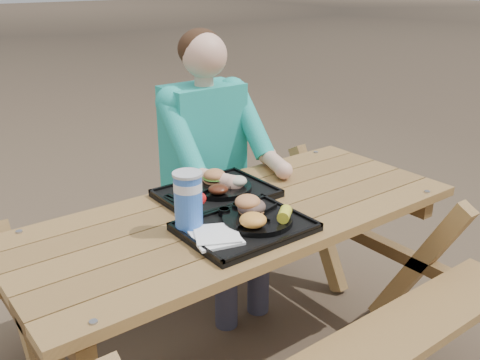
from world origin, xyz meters
TOP-DOWN VIEW (x-y plane):
  - picnic_table at (0.00, 0.00)m, footprint 1.80×1.49m
  - tray_near at (-0.09, -0.15)m, footprint 0.45×0.35m
  - tray_far at (0.01, 0.17)m, footprint 0.45×0.35m
  - plate_near at (-0.04, -0.15)m, footprint 0.26×0.26m
  - plate_far at (0.04, 0.18)m, footprint 0.26×0.26m
  - napkin_stack at (-0.23, -0.17)m, footprint 0.19×0.19m
  - soda_cup at (-0.26, -0.04)m, footprint 0.10×0.10m
  - condiment_bbq at (-0.10, -0.03)m, footprint 0.05×0.05m
  - condiment_mustard at (-0.03, -0.03)m, footprint 0.05×0.05m
  - sandwich at (-0.02, -0.10)m, footprint 0.10×0.10m
  - mac_cheese at (-0.10, -0.20)m, footprint 0.10×0.10m
  - corn_cob at (0.03, -0.23)m, footprint 0.11×0.11m
  - cutlery_far at (-0.16, 0.19)m, footprint 0.06×0.16m
  - burger at (0.04, 0.23)m, footprint 0.10×0.10m
  - baked_beans at (-0.02, 0.12)m, footprint 0.08×0.08m
  - potato_salad at (0.09, 0.13)m, footprint 0.08×0.08m
  - diner at (0.22, 0.57)m, footprint 0.48×0.84m

SIDE VIEW (x-z plane):
  - picnic_table at x=0.00m, z-range 0.00..0.75m
  - diner at x=0.22m, z-range 0.00..1.28m
  - tray_near at x=-0.09m, z-range 0.75..0.77m
  - tray_far at x=0.01m, z-range 0.75..0.77m
  - cutlery_far at x=-0.16m, z-range 0.77..0.78m
  - napkin_stack at x=-0.23m, z-range 0.77..0.79m
  - plate_near at x=-0.04m, z-range 0.77..0.79m
  - plate_far at x=0.04m, z-range 0.77..0.79m
  - condiment_bbq at x=-0.10m, z-range 0.77..0.80m
  - condiment_mustard at x=-0.03m, z-range 0.77..0.80m
  - baked_beans at x=-0.02m, z-range 0.79..0.83m
  - potato_salad at x=0.09m, z-range 0.79..0.83m
  - corn_cob at x=0.03m, z-range 0.79..0.83m
  - mac_cheese at x=-0.10m, z-range 0.79..0.84m
  - burger at x=0.04m, z-range 0.79..0.88m
  - sandwich at x=-0.02m, z-range 0.79..0.90m
  - soda_cup at x=-0.26m, z-range 0.77..0.97m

